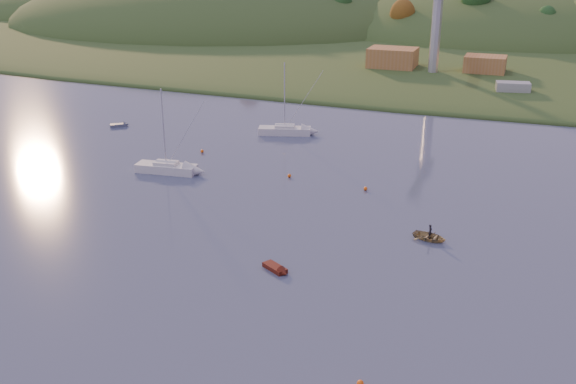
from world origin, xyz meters
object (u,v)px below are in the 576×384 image
(sailboat_far, at_px, (285,130))
(grey_dinghy, at_px, (122,125))
(sailboat_near, at_px, (166,167))
(red_tender, at_px, (279,270))
(canoe, at_px, (430,237))

(sailboat_far, distance_m, grey_dinghy, 29.06)
(sailboat_near, distance_m, sailboat_far, 25.39)
(red_tender, relative_size, grey_dinghy, 1.02)
(red_tender, xyz_separation_m, grey_dinghy, (-45.52, 40.30, 0.02))
(red_tender, bearing_deg, sailboat_far, 140.46)
(sailboat_far, bearing_deg, canoe, -65.08)
(sailboat_near, height_order, sailboat_far, sailboat_far)
(canoe, bearing_deg, grey_dinghy, 79.07)
(sailboat_far, bearing_deg, grey_dinghy, 173.78)
(sailboat_near, relative_size, red_tender, 3.58)
(sailboat_far, bearing_deg, red_tender, -86.42)
(sailboat_near, relative_size, sailboat_far, 0.98)
(sailboat_near, height_order, red_tender, sailboat_near)
(sailboat_far, xyz_separation_m, grey_dinghy, (-28.56, -5.34, -0.52))
(canoe, bearing_deg, sailboat_far, 56.33)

